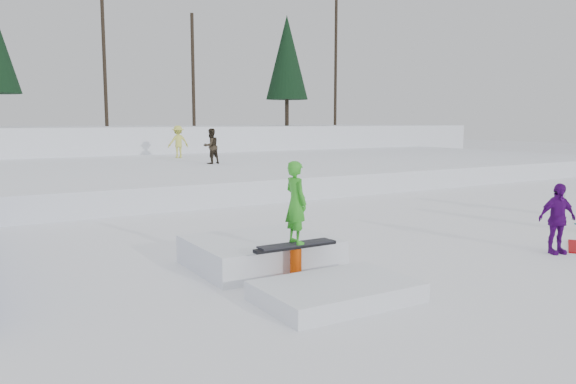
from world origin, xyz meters
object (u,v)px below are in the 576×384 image
walker_olive (211,146)px  spectator_purple (557,219)px  jib_rail_feature (279,258)px  walker_ygreen (178,142)px

walker_olive → spectator_purple: bearing=78.1°
spectator_purple → jib_rail_feature: (-5.83, 1.60, -0.44)m
walker_olive → jib_rail_feature: bearing=57.4°
walker_ygreen → spectator_purple: 21.90m
walker_olive → walker_ygreen: walker_ygreen is taller
walker_olive → spectator_purple: size_ratio=1.09×
walker_olive → jib_rail_feature: size_ratio=0.37×
walker_olive → jib_rail_feature: 16.38m
walker_olive → walker_ygreen: bearing=-105.6°
walker_olive → walker_ygreen: 4.83m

